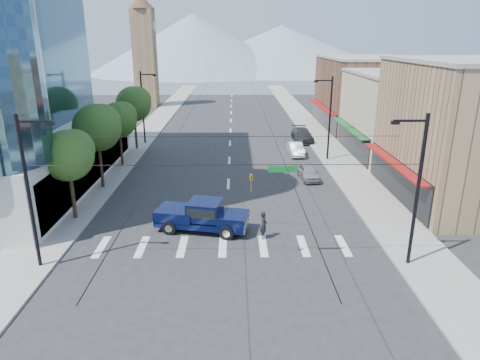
{
  "coord_description": "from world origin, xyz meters",
  "views": [
    {
      "loc": [
        0.58,
        -23.3,
        12.72
      ],
      "look_at": [
        0.97,
        6.05,
        3.0
      ],
      "focal_mm": 32.0,
      "sensor_mm": 36.0,
      "label": 1
    }
  ],
  "objects": [
    {
      "name": "shop_mid",
      "position": [
        20.0,
        24.0,
        4.5
      ],
      "size": [
        12.0,
        14.0,
        9.0
      ],
      "primitive_type": "cube",
      "color": "tan",
      "rests_on": "ground"
    },
    {
      "name": "shop_near",
      "position": [
        20.0,
        10.0,
        5.5
      ],
      "size": [
        12.0,
        14.0,
        11.0
      ],
      "primitive_type": "cube",
      "color": "#8C6B4C",
      "rests_on": "ground"
    },
    {
      "name": "mountain_right",
      "position": [
        20.0,
        160.0,
        9.0
      ],
      "size": [
        90.0,
        90.0,
        18.0
      ],
      "primitive_type": "cone",
      "color": "gray",
      "rests_on": "ground"
    },
    {
      "name": "parked_car_near",
      "position": [
        7.6,
        15.33,
        0.69
      ],
      "size": [
        1.92,
        4.17,
        1.38
      ],
      "primitive_type": "imported",
      "rotation": [
        0.0,
        0.0,
        0.07
      ],
      "color": "#A1A0A5",
      "rests_on": "ground"
    },
    {
      "name": "lamp_pole_nw",
      "position": [
        -10.67,
        30.0,
        4.94
      ],
      "size": [
        2.0,
        0.25,
        9.0
      ],
      "color": "black",
      "rests_on": "ground"
    },
    {
      "name": "parked_car_mid",
      "position": [
        7.6,
        24.2,
        0.71
      ],
      "size": [
        1.66,
        4.37,
        1.42
      ],
      "primitive_type": "imported",
      "rotation": [
        0.0,
        0.0,
        0.04
      ],
      "color": "silver",
      "rests_on": "ground"
    },
    {
      "name": "tree_midfar",
      "position": [
        -11.07,
        20.1,
        4.99
      ],
      "size": [
        3.65,
        3.64,
        6.71
      ],
      "color": "black",
      "rests_on": "ground"
    },
    {
      "name": "mountain_left",
      "position": [
        -15.0,
        150.0,
        11.0
      ],
      "size": [
        80.0,
        80.0,
        22.0
      ],
      "primitive_type": "cone",
      "color": "gray",
      "rests_on": "ground"
    },
    {
      "name": "clock_tower",
      "position": [
        -16.5,
        62.0,
        10.64
      ],
      "size": [
        4.8,
        4.8,
        20.4
      ],
      "color": "#8C6B4C",
      "rests_on": "ground"
    },
    {
      "name": "ground",
      "position": [
        0.0,
        0.0,
        0.0
      ],
      "size": [
        160.0,
        160.0,
        0.0
      ],
      "primitive_type": "plane",
      "color": "#28282B",
      "rests_on": "ground"
    },
    {
      "name": "sidewalk_right",
      "position": [
        12.0,
        40.0,
        0.07
      ],
      "size": [
        4.0,
        120.0,
        0.15
      ],
      "primitive_type": "cube",
      "color": "gray",
      "rests_on": "ground"
    },
    {
      "name": "signal_rig",
      "position": [
        0.19,
        -1.0,
        4.64
      ],
      "size": [
        21.8,
        0.2,
        9.0
      ],
      "color": "black",
      "rests_on": "ground"
    },
    {
      "name": "lamp_pole_ne",
      "position": [
        10.67,
        22.0,
        4.94
      ],
      "size": [
        2.0,
        0.25,
        9.0
      ],
      "color": "black",
      "rests_on": "ground"
    },
    {
      "name": "sidewalk_left",
      "position": [
        -12.0,
        40.0,
        0.07
      ],
      "size": [
        4.0,
        120.0,
        0.15
      ],
      "primitive_type": "cube",
      "color": "gray",
      "rests_on": "ground"
    },
    {
      "name": "tree_near",
      "position": [
        -11.07,
        6.1,
        4.99
      ],
      "size": [
        3.65,
        3.64,
        6.71
      ],
      "color": "black",
      "rests_on": "ground"
    },
    {
      "name": "pickup_truck",
      "position": [
        -1.72,
        4.01,
        1.13
      ],
      "size": [
        6.76,
        3.57,
        2.18
      ],
      "rotation": [
        0.0,
        0.0,
        -0.21
      ],
      "color": "black",
      "rests_on": "ground"
    },
    {
      "name": "shop_far",
      "position": [
        20.0,
        40.0,
        5.0
      ],
      "size": [
        12.0,
        18.0,
        10.0
      ],
      "primitive_type": "cube",
      "color": "brown",
      "rests_on": "ground"
    },
    {
      "name": "tree_midnear",
      "position": [
        -11.07,
        13.1,
        5.59
      ],
      "size": [
        4.09,
        4.09,
        7.52
      ],
      "color": "black",
      "rests_on": "ground"
    },
    {
      "name": "pedestrian",
      "position": [
        2.5,
        2.69,
        0.96
      ],
      "size": [
        0.46,
        0.7,
        1.91
      ],
      "primitive_type": "imported",
      "rotation": [
        0.0,
        0.0,
        1.56
      ],
      "color": "black",
      "rests_on": "ground"
    },
    {
      "name": "tree_far",
      "position": [
        -11.07,
        27.1,
        5.59
      ],
      "size": [
        4.09,
        4.09,
        7.52
      ],
      "color": "black",
      "rests_on": "ground"
    },
    {
      "name": "parked_car_far",
      "position": [
        9.4,
        31.23,
        0.83
      ],
      "size": [
        2.44,
        5.75,
        1.65
      ],
      "primitive_type": "imported",
      "rotation": [
        0.0,
        0.0,
        0.02
      ],
      "color": "#333436",
      "rests_on": "ground"
    }
  ]
}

